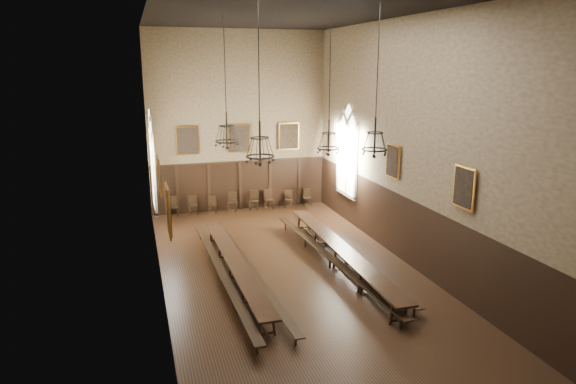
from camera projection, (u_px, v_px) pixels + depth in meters
name	position (u px, v px, depth m)	size (l,w,h in m)	color
floor	(292.00, 274.00, 18.43)	(9.00, 18.00, 0.02)	black
ceiling	(292.00, 9.00, 16.24)	(9.00, 18.00, 0.02)	black
wall_back	(239.00, 122.00, 25.70)	(9.00, 0.02, 9.00)	#8E7757
wall_front	(444.00, 231.00, 8.97)	(9.00, 0.02, 9.00)	#8E7757
wall_left	(155.00, 157.00, 16.07)	(0.02, 18.00, 9.00)	#8E7757
wall_right	(410.00, 144.00, 18.60)	(0.02, 18.00, 9.00)	#8E7757
wainscot_panelling	(292.00, 241.00, 18.13)	(9.00, 18.00, 2.50)	black
table_left	(236.00, 270.00, 17.85)	(0.75, 9.03, 0.70)	black
table_right	(341.00, 257.00, 19.00)	(0.83, 10.02, 0.78)	black
bench_left_outer	(222.00, 274.00, 17.64)	(0.54, 10.36, 0.47)	black
bench_left_inner	(252.00, 274.00, 17.76)	(0.69, 9.72, 0.44)	black
bench_right_inner	(330.00, 261.00, 18.88)	(0.96, 10.41, 0.47)	black
bench_right_outer	(354.00, 258.00, 19.22)	(0.42, 9.26, 0.42)	black
chair_0	(173.00, 211.00, 25.26)	(0.47, 0.47, 1.00)	black
chair_1	(193.00, 209.00, 25.65)	(0.48, 0.48, 0.97)	black
chair_2	(212.00, 208.00, 25.87)	(0.46, 0.46, 0.90)	black
chair_3	(232.00, 206.00, 26.19)	(0.55, 0.55, 0.98)	black
chair_4	(254.00, 204.00, 26.47)	(0.56, 0.56, 0.98)	black
chair_5	(269.00, 203.00, 26.74)	(0.46, 0.46, 0.99)	black
chair_6	(288.00, 202.00, 27.02)	(0.49, 0.49, 0.88)	black
chair_7	(307.00, 201.00, 27.29)	(0.42, 0.42, 0.89)	black
chandelier_back_left	(227.00, 133.00, 18.94)	(0.88, 0.88, 4.61)	black
chandelier_back_right	(329.00, 140.00, 20.19)	(0.92, 0.92, 5.07)	black
chandelier_front_left	(260.00, 146.00, 14.33)	(0.82, 0.82, 4.34)	black
chandelier_front_right	(375.00, 139.00, 15.27)	(0.78, 0.78, 4.30)	black
portrait_back_0	(187.00, 140.00, 25.05)	(1.10, 0.12, 1.40)	gold
portrait_back_1	(240.00, 138.00, 25.78)	(1.10, 0.12, 1.40)	gold
portrait_back_2	(289.00, 136.00, 26.51)	(1.10, 0.12, 1.40)	gold
portrait_left_0	(159.00, 175.00, 17.23)	(0.12, 1.00, 1.30)	gold
portrait_left_1	(168.00, 211.00, 13.05)	(0.12, 1.00, 1.30)	gold
portrait_right_0	(393.00, 161.00, 19.69)	(0.12, 1.00, 1.30)	gold
portrait_right_1	(464.00, 188.00, 15.51)	(0.12, 1.00, 1.30)	gold
window_right	(347.00, 151.00, 23.95)	(0.20, 2.20, 4.60)	white
window_left	(152.00, 161.00, 21.47)	(0.20, 2.20, 4.60)	white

